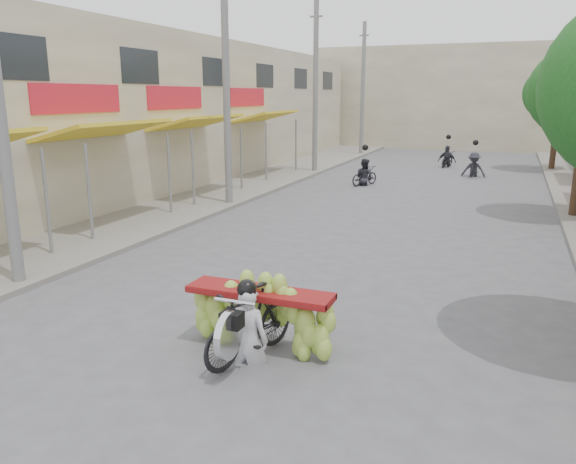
{
  "coord_description": "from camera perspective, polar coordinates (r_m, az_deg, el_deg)",
  "views": [
    {
      "loc": [
        3.46,
        -4.87,
        3.69
      ],
      "look_at": [
        -0.45,
        4.99,
        1.1
      ],
      "focal_mm": 35.0,
      "sensor_mm": 36.0,
      "label": 1
    }
  ],
  "objects": [
    {
      "name": "sidewalk_left",
      "position": [
        22.75,
        -6.08,
        4.47
      ],
      "size": [
        4.0,
        60.0,
        0.12
      ],
      "primitive_type": "cube",
      "color": "gray",
      "rests_on": "ground"
    },
    {
      "name": "utility_pole_far",
      "position": [
        27.35,
        2.81,
        14.42
      ],
      "size": [
        0.6,
        0.24,
        8.0
      ],
      "color": "slate",
      "rests_on": "ground"
    },
    {
      "name": "shophouse_row_left",
      "position": [
        24.38,
        -18.07,
        11.45
      ],
      "size": [
        9.77,
        40.0,
        6.0
      ],
      "color": "#BEB596",
      "rests_on": "ground"
    },
    {
      "name": "far_building",
      "position": [
        43.01,
        17.46,
        12.87
      ],
      "size": [
        20.0,
        6.0,
        7.0
      ],
      "primitive_type": "cube",
      "color": "#BEB596",
      "rests_on": "ground"
    },
    {
      "name": "utility_pole_back",
      "position": [
        35.98,
        7.6,
        14.15
      ],
      "size": [
        0.6,
        0.24,
        8.0
      ],
      "color": "slate",
      "rests_on": "ground"
    },
    {
      "name": "bg_motorbike_b",
      "position": [
        27.48,
        18.41,
        7.13
      ],
      "size": [
        1.07,
        1.61,
        1.95
      ],
      "color": "black",
      "rests_on": "ground"
    },
    {
      "name": "bg_motorbike_a",
      "position": [
        23.82,
        7.79,
        6.59
      ],
      "size": [
        1.09,
        1.51,
        1.95
      ],
      "color": "black",
      "rests_on": "ground"
    },
    {
      "name": "bg_motorbike_c",
      "position": [
        30.77,
        15.91,
        7.9
      ],
      "size": [
        1.06,
        1.51,
        1.95
      ],
      "color": "black",
      "rests_on": "ground"
    },
    {
      "name": "street_tree_far",
      "position": [
        30.93,
        25.88,
        12.57
      ],
      "size": [
        3.4,
        3.4,
        5.25
      ],
      "color": "#3A2719",
      "rests_on": "ground"
    },
    {
      "name": "utility_pole_mid",
      "position": [
        19.06,
        -6.29,
        14.66
      ],
      "size": [
        0.6,
        0.24,
        8.0
      ],
      "color": "slate",
      "rests_on": "ground"
    },
    {
      "name": "banana_motorbike",
      "position": [
        8.15,
        -3.54,
        -7.97
      ],
      "size": [
        2.2,
        1.94,
        2.02
      ],
      "color": "black",
      "rests_on": "ground"
    },
    {
      "name": "ground",
      "position": [
        7.03,
        -12.33,
        -18.33
      ],
      "size": [
        120.0,
        120.0,
        0.0
      ],
      "primitive_type": "plane",
      "color": "#59595E",
      "rests_on": "ground"
    }
  ]
}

